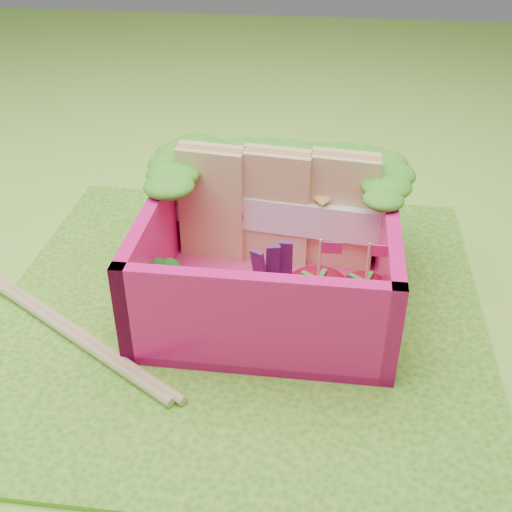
{
  "coord_description": "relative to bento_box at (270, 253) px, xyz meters",
  "views": [
    {
      "loc": [
        0.44,
        -2.73,
        2.16
      ],
      "look_at": [
        0.07,
        0.14,
        0.28
      ],
      "focal_mm": 45.0,
      "sensor_mm": 36.0,
      "label": 1
    }
  ],
  "objects": [
    {
      "name": "lettuce_ruffle",
      "position": [
        -0.0,
        0.47,
        0.33
      ],
      "size": [
        1.43,
        0.76,
        0.11
      ],
      "color": "#28901A",
      "rests_on": "bento_box"
    },
    {
      "name": "sandwich_stack",
      "position": [
        0.0,
        0.33,
        0.1
      ],
      "size": [
        1.22,
        0.32,
        0.67
      ],
      "color": "tan",
      "rests_on": "bento_floor"
    },
    {
      "name": "broccoli",
      "position": [
        -0.51,
        -0.25,
        -0.04
      ],
      "size": [
        0.33,
        0.33,
        0.27
      ],
      "color": "#699849",
      "rests_on": "bento_floor"
    },
    {
      "name": "bento_floor",
      "position": [
        0.0,
        0.0,
        -0.25
      ],
      "size": [
        1.3,
        1.3,
        0.05
      ],
      "primitive_type": "cube",
      "color": "#DF3877",
      "rests_on": "placemat"
    },
    {
      "name": "placemat",
      "position": [
        -0.15,
        -0.14,
        -0.29
      ],
      "size": [
        2.6,
        2.6,
        0.03
      ],
      "primitive_type": "cube",
      "color": "#4E9521",
      "rests_on": "ground"
    },
    {
      "name": "chopsticks",
      "position": [
        -1.27,
        -0.27,
        -0.25
      ],
      "size": [
        1.99,
        1.28,
        0.05
      ],
      "color": "#DFB37A",
      "rests_on": "placemat"
    },
    {
      "name": "strawberry_right",
      "position": [
        0.5,
        -0.24,
        -0.1
      ],
      "size": [
        0.24,
        0.24,
        0.48
      ],
      "color": "red",
      "rests_on": "bento_floor"
    },
    {
      "name": "snap_peas",
      "position": [
        0.36,
        -0.3,
        -0.2
      ],
      "size": [
        0.55,
        0.4,
        0.05
      ],
      "color": "green",
      "rests_on": "bento_floor"
    },
    {
      "name": "strawberry_left",
      "position": [
        0.27,
        -0.33,
        -0.08
      ],
      "size": [
        0.29,
        0.29,
        0.53
      ],
      "color": "red",
      "rests_on": "bento_floor"
    },
    {
      "name": "purple_wedges",
      "position": [
        0.03,
        -0.14,
        -0.04
      ],
      "size": [
        0.19,
        0.15,
        0.38
      ],
      "color": "#3E1854",
      "rests_on": "bento_floor"
    },
    {
      "name": "bento_box",
      "position": [
        0.0,
        0.0,
        0.0
      ],
      "size": [
        1.3,
        1.3,
        0.55
      ],
      "color": "#FC157D",
      "rests_on": "placemat"
    },
    {
      "name": "carrot_sticks",
      "position": [
        -0.28,
        -0.29,
        -0.09
      ],
      "size": [
        0.16,
        0.15,
        0.29
      ],
      "color": "orange",
      "rests_on": "bento_floor"
    },
    {
      "name": "ground",
      "position": [
        -0.15,
        -0.14,
        -0.31
      ],
      "size": [
        14.0,
        14.0,
        0.0
      ],
      "primitive_type": "plane",
      "color": "#92DD3E",
      "rests_on": "ground"
    }
  ]
}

